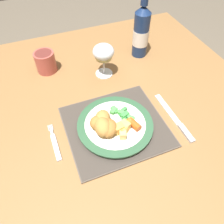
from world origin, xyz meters
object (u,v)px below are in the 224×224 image
dinner_plate (115,125)px  drinking_cup (45,61)px  fork (55,144)px  table_knife (177,121)px  wine_glass (103,53)px  dining_table (102,125)px  bottle (141,32)px

dinner_plate → drinking_cup: drinking_cup is taller
dinner_plate → fork: size_ratio=1.75×
table_knife → dinner_plate: bearing=166.6°
table_knife → wine_glass: 0.35m
fork → dining_table: bearing=25.4°
dinner_plate → drinking_cup: (-0.14, 0.37, 0.03)m
fork → drinking_cup: 0.36m
dinner_plate → wine_glass: bearing=77.2°
dining_table → fork: bearing=-154.6°
dining_table → table_knife: bearing=-33.4°
wine_glass → drinking_cup: size_ratio=1.62×
dinner_plate → bottle: 0.42m
table_knife → bottle: (0.05, 0.38, 0.10)m
dining_table → wine_glass: bearing=66.5°
bottle → drinking_cup: bearing=174.8°
wine_glass → fork: bearing=-134.4°
wine_glass → bottle: size_ratio=0.49×
dining_table → fork: (-0.17, -0.08, 0.09)m
drinking_cup → fork: bearing=-97.2°
dining_table → bottle: bottle is taller
table_knife → drinking_cup: drinking_cup is taller
dinner_plate → table_knife: size_ratio=1.09×
table_knife → dining_table: bearing=146.6°
bottle → table_knife: bearing=-97.5°
table_knife → bottle: 0.39m
table_knife → wine_glass: size_ratio=1.66×
table_knife → bottle: bearing=82.5°
table_knife → drinking_cup: (-0.34, 0.41, 0.04)m
dining_table → table_knife: (0.21, -0.14, 0.09)m
dining_table → drinking_cup: bearing=114.9°
fork → wine_glass: (0.25, 0.25, 0.09)m
dining_table → dinner_plate: 0.14m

